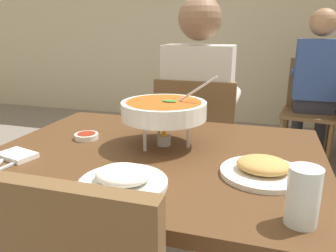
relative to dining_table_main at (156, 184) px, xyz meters
The scene contains 13 objects.
dining_table_main is the anchor object (origin of this frame).
chair_diner_main 0.72m from the dining_table_main, 90.00° to the left, with size 0.44×0.44×0.90m.
diner_main 0.76m from the dining_table_main, 90.00° to the left, with size 0.40×0.45×1.31m.
curry_bowl 0.26m from the dining_table_main, 84.24° to the left, with size 0.33×0.30×0.26m.
rice_plate 0.30m from the dining_table_main, 90.82° to the right, with size 0.24×0.24×0.06m.
appetizer_plate 0.39m from the dining_table_main, 14.43° to the right, with size 0.24×0.24×0.06m.
sauce_dish 0.33m from the dining_table_main, 169.23° to the left, with size 0.09×0.09×0.02m.
napkin_folded 0.47m from the dining_table_main, 156.57° to the right, with size 0.12×0.08×0.02m, color white.
fork_utensil 0.51m from the dining_table_main, 152.15° to the right, with size 0.01×0.17×0.01m, color silver.
spoon_utensil 0.47m from the dining_table_main, 149.17° to the right, with size 0.01×0.17×0.01m, color silver.
drink_glass 0.57m from the dining_table_main, 35.99° to the right, with size 0.07×0.07×0.13m.
chair_bg_middle 2.24m from the dining_table_main, 70.89° to the left, with size 0.50×0.50×0.90m.
patron_bg_middle 2.21m from the dining_table_main, 70.22° to the left, with size 0.40×0.45×1.31m.
Camera 1 is at (0.35, -1.00, 1.15)m, focal length 35.29 mm.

